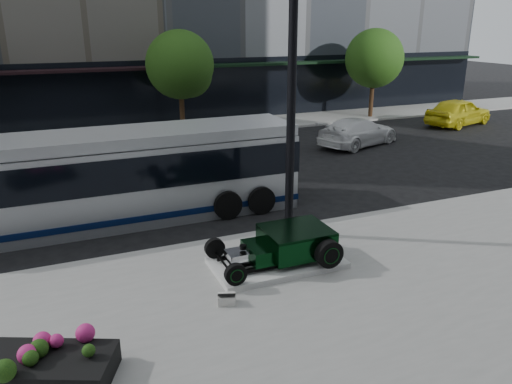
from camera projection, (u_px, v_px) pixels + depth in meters
name	position (u px, v px, depth m)	size (l,w,h in m)	color
ground	(253.00, 210.00, 17.31)	(120.00, 120.00, 0.00)	black
sidewalk_far	(162.00, 131.00, 29.50)	(70.00, 4.00, 0.12)	gray
street_trees	(182.00, 67.00, 27.91)	(29.80, 3.80, 5.70)	black
display_plinth	(277.00, 263.00, 13.09)	(3.40, 1.80, 0.15)	silver
hot_rod	(289.00, 243.00, 13.05)	(3.22, 2.00, 0.81)	black
info_plaque	(227.00, 299.00, 11.29)	(0.48, 0.42, 0.31)	silver
lamppost	(291.00, 108.00, 13.81)	(0.45, 0.45, 8.23)	black
flower_planter	(48.00, 366.00, 8.86)	(2.56, 1.99, 0.74)	black
transit_bus	(114.00, 177.00, 15.95)	(12.12, 2.88, 2.92)	#A1A5AB
white_sedan	(358.00, 132.00, 26.12)	(2.03, 5.00, 1.45)	white
yellow_taxi	(459.00, 112.00, 31.13)	(2.02, 5.02, 1.71)	yellow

